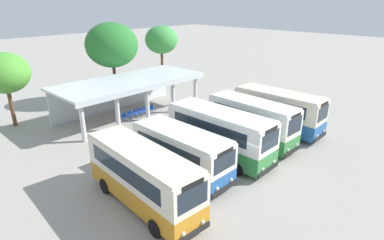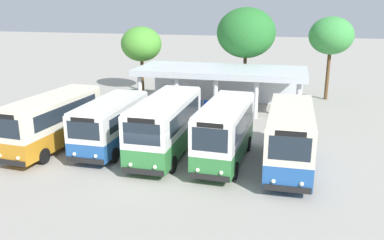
% 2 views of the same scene
% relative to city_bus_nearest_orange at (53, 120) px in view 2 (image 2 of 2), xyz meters
% --- Properties ---
extents(ground_plane, '(180.00, 180.00, 0.00)m').
position_rel_city_bus_nearest_orange_xyz_m(ground_plane, '(6.95, -2.66, -1.80)').
color(ground_plane, '#A39E93').
extents(city_bus_nearest_orange, '(2.67, 7.95, 3.26)m').
position_rel_city_bus_nearest_orange_xyz_m(city_bus_nearest_orange, '(0.00, 0.00, 0.00)').
color(city_bus_nearest_orange, black).
rests_on(city_bus_nearest_orange, ground).
extents(city_bus_second_in_row, '(2.42, 6.81, 3.01)m').
position_rel_city_bus_nearest_orange_xyz_m(city_bus_second_in_row, '(3.50, 0.68, -0.13)').
color(city_bus_second_in_row, black).
rests_on(city_bus_second_in_row, ground).
extents(city_bus_middle_cream, '(2.50, 7.81, 3.40)m').
position_rel_city_bus_nearest_orange_xyz_m(city_bus_middle_cream, '(7.01, 0.52, 0.07)').
color(city_bus_middle_cream, black).
rests_on(city_bus_middle_cream, ground).
extents(city_bus_fourth_amber, '(2.49, 7.10, 3.38)m').
position_rel_city_bus_nearest_orange_xyz_m(city_bus_fourth_amber, '(10.51, 0.25, 0.06)').
color(city_bus_fourth_amber, black).
rests_on(city_bus_fourth_amber, ground).
extents(city_bus_fifth_blue, '(2.42, 7.36, 3.38)m').
position_rel_city_bus_nearest_orange_xyz_m(city_bus_fifth_blue, '(14.02, 0.02, 0.06)').
color(city_bus_fifth_blue, black).
rests_on(city_bus_fifth_blue, ground).
extents(terminal_canopy, '(13.87, 5.91, 3.40)m').
position_rel_city_bus_nearest_orange_xyz_m(terminal_canopy, '(8.19, 12.74, 0.83)').
color(terminal_canopy, silver).
rests_on(terminal_canopy, ground).
extents(waiting_chair_end_by_column, '(0.44, 0.44, 0.86)m').
position_rel_city_bus_nearest_orange_xyz_m(waiting_chair_end_by_column, '(6.54, 11.00, -1.28)').
color(waiting_chair_end_by_column, slate).
rests_on(waiting_chair_end_by_column, ground).
extents(waiting_chair_second_from_end, '(0.44, 0.44, 0.86)m').
position_rel_city_bus_nearest_orange_xyz_m(waiting_chair_second_from_end, '(7.16, 11.03, -1.28)').
color(waiting_chair_second_from_end, slate).
rests_on(waiting_chair_second_from_end, ground).
extents(waiting_chair_middle_seat, '(0.44, 0.44, 0.86)m').
position_rel_city_bus_nearest_orange_xyz_m(waiting_chair_middle_seat, '(7.78, 10.99, -1.28)').
color(waiting_chair_middle_seat, slate).
rests_on(waiting_chair_middle_seat, ground).
extents(waiting_chair_fourth_seat, '(0.44, 0.44, 0.86)m').
position_rel_city_bus_nearest_orange_xyz_m(waiting_chair_fourth_seat, '(8.39, 10.98, -1.28)').
color(waiting_chair_fourth_seat, slate).
rests_on(waiting_chair_fourth_seat, ground).
extents(waiting_chair_fifth_seat, '(0.44, 0.44, 0.86)m').
position_rel_city_bus_nearest_orange_xyz_m(waiting_chair_fifth_seat, '(9.01, 10.99, -1.28)').
color(waiting_chair_fifth_seat, slate).
rests_on(waiting_chair_fifth_seat, ground).
extents(waiting_chair_far_end_seat, '(0.44, 0.44, 0.86)m').
position_rel_city_bus_nearest_orange_xyz_m(waiting_chair_far_end_seat, '(9.62, 10.94, -1.28)').
color(waiting_chair_far_end_seat, slate).
rests_on(waiting_chair_far_end_seat, ground).
extents(roadside_tree_behind_canopy, '(5.32, 5.32, 8.22)m').
position_rel_city_bus_nearest_orange_xyz_m(roadside_tree_behind_canopy, '(9.60, 16.85, 4.14)').
color(roadside_tree_behind_canopy, brown).
rests_on(roadside_tree_behind_canopy, ground).
extents(roadside_tree_east_of_canopy, '(3.90, 3.90, 7.44)m').
position_rel_city_bus_nearest_orange_xyz_m(roadside_tree_east_of_canopy, '(17.03, 17.69, 3.95)').
color(roadside_tree_east_of_canopy, brown).
rests_on(roadside_tree_east_of_canopy, ground).
extents(roadside_tree_west_of_canopy, '(3.96, 3.96, 6.37)m').
position_rel_city_bus_nearest_orange_xyz_m(roadside_tree_west_of_canopy, '(-0.63, 17.07, 2.87)').
color(roadside_tree_west_of_canopy, brown).
rests_on(roadside_tree_west_of_canopy, ground).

